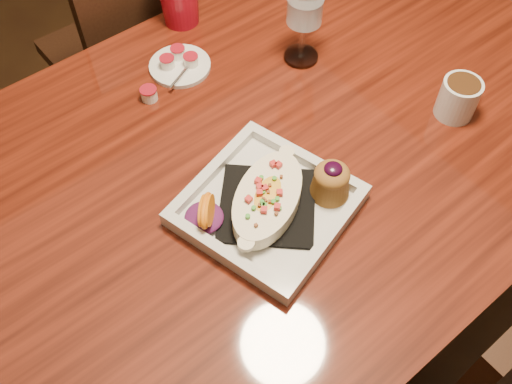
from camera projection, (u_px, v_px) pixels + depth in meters
floor at (288, 295)px, 1.69m from camera, size 7.00×7.00×0.00m
table at (303, 156)px, 1.16m from camera, size 1.50×0.90×0.75m
chair_far at (146, 51)px, 1.56m from camera, size 0.42×0.42×0.93m
plate at (274, 200)px, 0.94m from camera, size 0.31×0.31×0.08m
coffee_mug at (460, 96)px, 1.06m from camera, size 0.10×0.07×0.08m
goblet at (305, 7)px, 1.08m from camera, size 0.09×0.09×0.18m
saucer at (180, 64)px, 1.16m from camera, size 0.13×0.13×0.09m
creamer_loose at (149, 94)px, 1.10m from camera, size 0.03×0.03×0.03m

